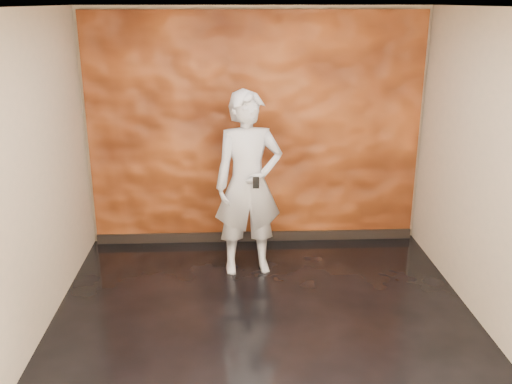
% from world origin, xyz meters
% --- Properties ---
extents(room, '(4.02, 4.02, 2.81)m').
position_xyz_m(room, '(0.00, 0.00, 1.40)').
color(room, black).
rests_on(room, ground).
extents(feature_wall, '(3.90, 0.06, 2.75)m').
position_xyz_m(feature_wall, '(0.00, 1.96, 1.38)').
color(feature_wall, '#C35C22').
rests_on(feature_wall, ground).
extents(baseboard, '(3.90, 0.04, 0.12)m').
position_xyz_m(baseboard, '(0.00, 1.92, 0.06)').
color(baseboard, black).
rests_on(baseboard, ground).
extents(man, '(0.78, 0.57, 1.99)m').
position_xyz_m(man, '(-0.11, 1.13, 1.00)').
color(man, '#8F939E').
rests_on(man, ground).
extents(phone, '(0.07, 0.02, 0.12)m').
position_xyz_m(phone, '(-0.04, 0.84, 1.11)').
color(phone, black).
rests_on(phone, man).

